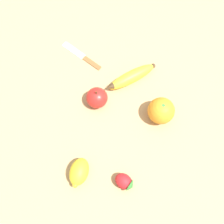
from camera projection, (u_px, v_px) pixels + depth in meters
The scene contains 7 objects.
ground_plane at pixel (127, 107), 0.87m from camera, with size 3.00×3.00×0.00m, color tan.
banana at pixel (131, 77), 0.89m from camera, with size 0.17×0.14×0.04m.
orange at pixel (161, 111), 0.82m from camera, with size 0.08×0.08×0.08m.
strawberry at pixel (125, 182), 0.75m from camera, with size 0.07×0.06×0.04m.
apple at pixel (97, 98), 0.84m from camera, with size 0.07×0.07×0.08m.
lemon at pixel (79, 172), 0.76m from camera, with size 0.07×0.09×0.06m.
paring_knife at pixel (83, 57), 0.94m from camera, with size 0.16×0.11×0.01m.
Camera 1 is at (0.01, 0.35, 0.80)m, focal length 42.00 mm.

